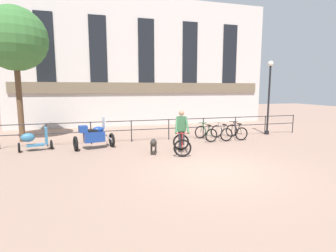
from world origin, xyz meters
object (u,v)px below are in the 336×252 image
object	(u,v)px
dog	(153,143)
parked_motorcycle	(94,136)
parked_bicycle_near_lamp	(206,133)
parked_bicycle_mid_right	(236,132)
street_lamp	(269,94)
cyclist_with_bike	(182,134)
parked_bicycle_mid_left	(221,132)
parked_scooter	(34,140)

from	to	relation	value
dog	parked_motorcycle	world-z (taller)	parked_motorcycle
parked_bicycle_near_lamp	dog	bearing A→B (deg)	26.53
parked_bicycle_mid_right	street_lamp	xyz separation A→B (m)	(2.31, 0.62, 1.92)
parked_bicycle_near_lamp	cyclist_with_bike	bearing A→B (deg)	39.45
cyclist_with_bike	parked_bicycle_mid_left	xyz separation A→B (m)	(2.83, 2.03, -0.41)
street_lamp	parked_bicycle_mid_right	bearing A→B (deg)	-164.98
parked_bicycle_near_lamp	parked_bicycle_mid_left	distance (m)	0.85
parked_motorcycle	parked_bicycle_mid_left	xyz separation A→B (m)	(6.21, 0.40, -0.20)
parked_bicycle_near_lamp	parked_scooter	bearing A→B (deg)	-5.57
cyclist_with_bike	street_lamp	world-z (taller)	street_lamp
cyclist_with_bike	parked_bicycle_mid_right	xyz separation A→B (m)	(3.68, 2.03, -0.41)
parked_bicycle_mid_right	parked_bicycle_near_lamp	bearing A→B (deg)	2.19
parked_scooter	street_lamp	world-z (taller)	street_lamp
parked_motorcycle	parked_bicycle_mid_right	size ratio (longest dim) A/B	1.54
parked_scooter	parked_bicycle_mid_right	bearing A→B (deg)	-102.18
street_lamp	dog	bearing A→B (deg)	-159.71
parked_bicycle_mid_left	parked_scooter	xyz separation A→B (m)	(-8.58, -0.10, 0.10)
parked_motorcycle	parked_bicycle_near_lamp	bearing A→B (deg)	-99.41
cyclist_with_bike	parked_bicycle_mid_right	size ratio (longest dim) A/B	1.50
dog	parked_motorcycle	distance (m)	2.76
dog	parked_bicycle_mid_left	world-z (taller)	parked_bicycle_mid_left
parked_motorcycle	parked_bicycle_near_lamp	distance (m)	5.38
parked_motorcycle	street_lamp	distance (m)	9.58
parked_scooter	parked_bicycle_mid_left	bearing A→B (deg)	-102.11
cyclist_with_bike	parked_motorcycle	size ratio (longest dim) A/B	0.97
dog	parked_motorcycle	bearing A→B (deg)	159.88
parked_motorcycle	parked_bicycle_mid_right	world-z (taller)	parked_motorcycle
parked_motorcycle	parked_bicycle_near_lamp	size ratio (longest dim) A/B	1.49
parked_bicycle_near_lamp	parked_bicycle_mid_left	size ratio (longest dim) A/B	1.05
parked_motorcycle	parked_scooter	bearing A→B (deg)	69.09
parked_scooter	dog	bearing A→B (deg)	-125.46
parked_bicycle_mid_left	parked_bicycle_mid_right	world-z (taller)	same
parked_bicycle_mid_right	dog	bearing A→B (deg)	24.88
parked_bicycle_mid_left	parked_motorcycle	bearing A→B (deg)	3.12
parked_bicycle_mid_left	parked_scooter	bearing A→B (deg)	0.10
parked_bicycle_mid_left	parked_bicycle_mid_right	size ratio (longest dim) A/B	0.98
parked_bicycle_mid_right	parked_scooter	size ratio (longest dim) A/B	0.85
dog	parked_motorcycle	size ratio (longest dim) A/B	0.50
parked_motorcycle	parked_scooter	distance (m)	2.39
parked_bicycle_mid_left	cyclist_with_bike	bearing A→B (deg)	35.06
parked_bicycle_mid_right	parked_bicycle_mid_left	bearing A→B (deg)	2.19
parked_scooter	parked_bicycle_near_lamp	bearing A→B (deg)	-102.04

